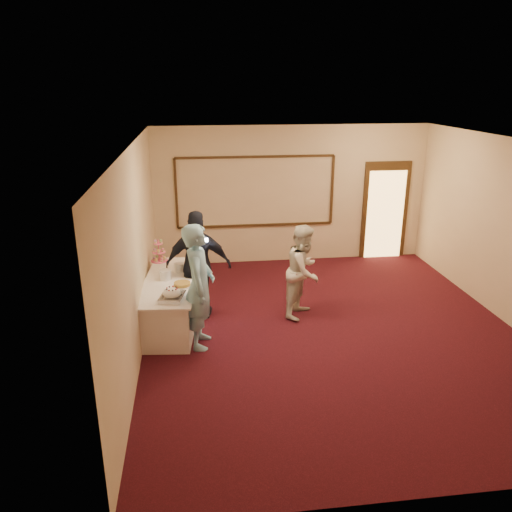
{
  "coord_description": "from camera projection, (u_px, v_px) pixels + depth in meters",
  "views": [
    {
      "loc": [
        -2.15,
        -7.07,
        3.83
      ],
      "look_at": [
        -1.17,
        0.56,
        1.15
      ],
      "focal_mm": 35.0,
      "sensor_mm": 36.0,
      "label": 1
    }
  ],
  "objects": [
    {
      "name": "plate_stack_b",
      "position": [
        179.0,
        267.0,
        8.52
      ],
      "size": [
        0.17,
        0.17,
        0.15
      ],
      "color": "white",
      "rests_on": "buffet_table"
    },
    {
      "name": "man",
      "position": [
        199.0,
        286.0,
        7.41
      ],
      "size": [
        0.54,
        0.75,
        1.93
      ],
      "primitive_type": "imported",
      "rotation": [
        0.0,
        0.0,
        1.45
      ],
      "color": "#87C7E5",
      "rests_on": "floor"
    },
    {
      "name": "guest",
      "position": [
        198.0,
        265.0,
        8.35
      ],
      "size": [
        1.14,
        0.59,
        1.87
      ],
      "primitive_type": "imported",
      "rotation": [
        0.0,
        0.0,
        3.02
      ],
      "color": "black",
      "rests_on": "floor"
    },
    {
      "name": "doorway",
      "position": [
        385.0,
        211.0,
        11.28
      ],
      "size": [
        1.05,
        0.07,
        2.2
      ],
      "color": "#34230F",
      "rests_on": "floor"
    },
    {
      "name": "woman",
      "position": [
        304.0,
        271.0,
        8.46
      ],
      "size": [
        0.95,
        0.99,
        1.61
      ],
      "primitive_type": "imported",
      "rotation": [
        0.0,
        0.0,
        0.98
      ],
      "color": "beige",
      "rests_on": "floor"
    },
    {
      "name": "buffet_table",
      "position": [
        172.0,
        301.0,
        8.3
      ],
      "size": [
        1.1,
        2.32,
        0.77
      ],
      "color": "white",
      "rests_on": "floor"
    },
    {
      "name": "floor",
      "position": [
        331.0,
        331.0,
        8.14
      ],
      "size": [
        7.0,
        7.0,
        0.0
      ],
      "primitive_type": "plane",
      "color": "black",
      "rests_on": "ground"
    },
    {
      "name": "room_walls",
      "position": [
        338.0,
        210.0,
        7.47
      ],
      "size": [
        6.04,
        7.04,
        3.02
      ],
      "color": "beige",
      "rests_on": "floor"
    },
    {
      "name": "wall_molding",
      "position": [
        256.0,
        192.0,
        10.77
      ],
      "size": [
        3.45,
        0.04,
        1.55
      ],
      "color": "#34230F",
      "rests_on": "room_walls"
    },
    {
      "name": "tart",
      "position": [
        182.0,
        284.0,
        7.92
      ],
      "size": [
        0.3,
        0.3,
        0.06
      ],
      "color": "white",
      "rests_on": "buffet_table"
    },
    {
      "name": "camera_flash",
      "position": [
        206.0,
        240.0,
        8.02
      ],
      "size": [
        0.07,
        0.04,
        0.05
      ],
      "primitive_type": "cube",
      "rotation": [
        0.0,
        0.0,
        -0.01
      ],
      "color": "white",
      "rests_on": "guest"
    },
    {
      "name": "pavlova_tray",
      "position": [
        172.0,
        294.0,
        7.43
      ],
      "size": [
        0.41,
        0.52,
        0.17
      ],
      "color": "#ACADB2",
      "rests_on": "buffet_table"
    },
    {
      "name": "plate_stack_a",
      "position": [
        165.0,
        275.0,
        8.18
      ],
      "size": [
        0.19,
        0.19,
        0.16
      ],
      "color": "white",
      "rests_on": "buffet_table"
    },
    {
      "name": "cupcake_stand",
      "position": [
        159.0,
        253.0,
        8.99
      ],
      "size": [
        0.31,
        0.31,
        0.45
      ],
      "color": "#E05385",
      "rests_on": "buffet_table"
    }
  ]
}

